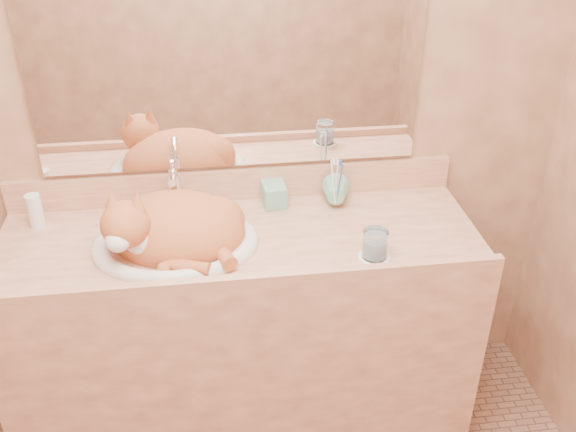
{
  "coord_description": "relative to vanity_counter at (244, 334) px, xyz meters",
  "views": [
    {
      "loc": [
        -0.07,
        -1.07,
        2.01
      ],
      "look_at": [
        0.16,
        0.7,
        0.93
      ],
      "focal_mm": 40.0,
      "sensor_mm": 36.0,
      "label": 1
    }
  ],
  "objects": [
    {
      "name": "sink_basin",
      "position": [
        -0.21,
        -0.02,
        0.51
      ],
      "size": [
        0.55,
        0.47,
        0.16
      ],
      "primitive_type": null,
      "rotation": [
        0.0,
        0.0,
        0.06
      ],
      "color": "white",
      "rests_on": "vanity_counter"
    },
    {
      "name": "cat",
      "position": [
        -0.22,
        -0.02,
        0.5
      ],
      "size": [
        0.51,
        0.44,
        0.24
      ],
      "primitive_type": null,
      "rotation": [
        0.0,
        0.0,
        -0.2
      ],
      "color": "#B04F28",
      "rests_on": "sink_basin"
    },
    {
      "name": "toothbrushes",
      "position": [
        0.35,
        0.13,
        0.55
      ],
      "size": [
        0.03,
        0.03,
        0.2
      ],
      "primitive_type": null,
      "color": "white",
      "rests_on": "toothbrush_cup"
    },
    {
      "name": "lotion_bottle",
      "position": [
        -0.68,
        0.16,
        0.48
      ],
      "size": [
        0.05,
        0.05,
        0.12
      ],
      "primitive_type": "cylinder",
      "color": "white",
      "rests_on": "vanity_counter"
    },
    {
      "name": "vanity_counter",
      "position": [
        0.0,
        0.0,
        0.0
      ],
      "size": [
        1.6,
        0.55,
        0.85
      ],
      "primitive_type": null,
      "color": "#A36149",
      "rests_on": "floor"
    },
    {
      "name": "soap_dispenser",
      "position": [
        0.14,
        0.15,
        0.51
      ],
      "size": [
        0.09,
        0.09,
        0.18
      ],
      "primitive_type": "imported",
      "rotation": [
        0.0,
        0.0,
        0.09
      ],
      "color": "#6FB295",
      "rests_on": "vanity_counter"
    },
    {
      "name": "saucer",
      "position": [
        0.41,
        -0.18,
        0.43
      ],
      "size": [
        0.1,
        0.1,
        0.01
      ],
      "primitive_type": "cylinder",
      "color": "white",
      "rests_on": "vanity_counter"
    },
    {
      "name": "water_glass",
      "position": [
        0.41,
        -0.18,
        0.48
      ],
      "size": [
        0.08,
        0.08,
        0.09
      ],
      "primitive_type": "cylinder",
      "color": "white",
      "rests_on": "saucer"
    },
    {
      "name": "wall_back",
      "position": [
        0.0,
        0.28,
        0.82
      ],
      "size": [
        2.4,
        0.02,
        2.5
      ],
      "primitive_type": "cube",
      "color": "brown",
      "rests_on": "ground"
    },
    {
      "name": "faucet",
      "position": [
        -0.21,
        0.18,
        0.52
      ],
      "size": [
        0.07,
        0.14,
        0.19
      ],
      "primitive_type": null,
      "rotation": [
        0.0,
        0.0,
        -0.15
      ],
      "color": "silver",
      "rests_on": "vanity_counter"
    },
    {
      "name": "mirror",
      "position": [
        0.0,
        0.26,
        0.97
      ],
      "size": [
        1.3,
        0.02,
        0.8
      ],
      "primitive_type": "cube",
      "color": "white",
      "rests_on": "wall_back"
    },
    {
      "name": "toothbrush_cup",
      "position": [
        0.35,
        0.13,
        0.47
      ],
      "size": [
        0.12,
        0.12,
        0.1
      ],
      "primitive_type": "imported",
      "rotation": [
        0.0,
        0.0,
        -0.19
      ],
      "color": "#6FB295",
      "rests_on": "vanity_counter"
    }
  ]
}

